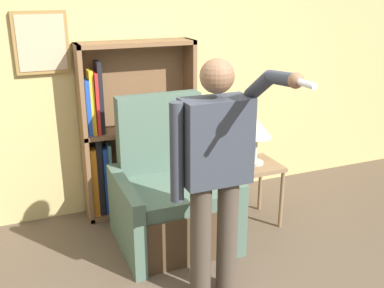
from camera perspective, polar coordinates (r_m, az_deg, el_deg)
The scene contains 6 objects.
wall_back at distance 4.40m, azimuth -8.57°, elevation 9.29°, with size 8.00×0.11×2.80m.
bookcase at distance 4.38m, azimuth -8.28°, elevation 1.22°, with size 1.10×0.28×1.69m.
armchair at distance 3.99m, azimuth -2.70°, elevation -6.98°, with size 0.96×0.90×1.26m.
person_standing at distance 3.01m, azimuth 3.03°, elevation -3.08°, with size 0.61×0.78×1.73m.
side_table at distance 4.25m, azimuth 7.88°, elevation -3.83°, with size 0.44×0.44×0.60m.
table_lamp at distance 4.10m, azimuth 8.15°, elevation 1.78°, with size 0.29×0.29×0.43m.
Camera 1 is at (-1.04, -2.19, 2.14)m, focal length 42.00 mm.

